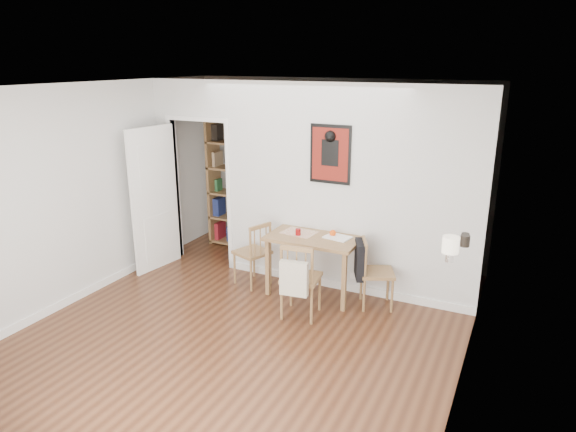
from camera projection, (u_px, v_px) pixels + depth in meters
The scene contains 15 objects.
ground at pixel (250, 326), 5.73m from camera, with size 5.20×5.20×0.00m, color brown.
room_shell at pixel (307, 188), 6.46m from camera, with size 5.20×5.20×5.20m.
dining_table at pixel (315, 243), 6.35m from camera, with size 1.13×0.72×0.77m.
chair_left at pixel (252, 253), 6.69m from camera, with size 0.55×0.55×0.86m.
chair_right at pixel (375, 272), 6.07m from camera, with size 0.59×0.56×0.84m.
chair_front at pixel (301, 278), 5.84m from camera, with size 0.51×0.56×0.91m.
bookshelf at pixel (236, 182), 7.94m from camera, with size 0.88×0.35×2.10m.
fireplace at pixel (459, 305), 4.87m from camera, with size 0.45×1.25×1.16m.
red_glass at pixel (298, 232), 6.32m from camera, with size 0.07×0.07×0.08m, color maroon.
orange_fruit at pixel (333, 233), 6.29m from camera, with size 0.08×0.08×0.08m, color #F24F0C.
placemat at pixel (299, 232), 6.43m from camera, with size 0.41×0.31×0.00m, color beige.
notebook at pixel (338, 237), 6.24m from camera, with size 0.31×0.23×0.02m, color white.
mantel_lamp at pixel (451, 246), 4.44m from camera, with size 0.15×0.15×0.23m.
ceramic_jar_a at pixel (465, 241), 4.83m from camera, with size 0.09×0.09×0.11m, color black.
ceramic_jar_b at pixel (465, 238), 4.93m from camera, with size 0.08×0.08×0.10m, color black.
Camera 1 is at (2.60, -4.42, 2.86)m, focal length 32.00 mm.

